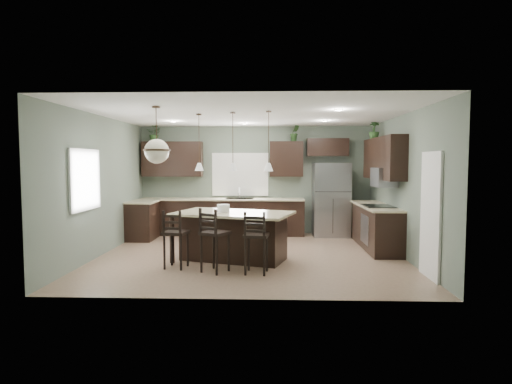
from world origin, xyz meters
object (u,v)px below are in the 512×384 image
object	(u,v)px
bar_stool_center	(215,240)
bar_stool_right	(256,242)
kitchen_island	(233,236)
plant_back_left	(155,134)
refrigerator	(331,200)
serving_dish	(223,208)
bar_stool_left	(176,239)

from	to	relation	value
bar_stool_center	bar_stool_right	xyz separation A→B (m)	(0.70, -0.07, -0.02)
kitchen_island	plant_back_left	xyz separation A→B (m)	(-2.30, 3.01, 2.14)
bar_stool_center	plant_back_left	bearing A→B (deg)	149.28
plant_back_left	bar_stool_right	bearing A→B (deg)	-54.95
bar_stool_center	refrigerator	bearing A→B (deg)	87.50
refrigerator	serving_dish	distance (m)	3.67
kitchen_island	bar_stool_right	size ratio (longest dim) A/B	2.02
kitchen_island	plant_back_left	size ratio (longest dim) A/B	5.19
refrigerator	bar_stool_left	bearing A→B (deg)	-132.84
refrigerator	bar_stool_left	world-z (taller)	refrigerator
refrigerator	plant_back_left	size ratio (longest dim) A/B	4.46
bar_stool_left	plant_back_left	bearing A→B (deg)	121.08
bar_stool_center	kitchen_island	bearing A→B (deg)	106.31
bar_stool_right	plant_back_left	xyz separation A→B (m)	(-2.77, 3.95, 2.07)
refrigerator	plant_back_left	xyz separation A→B (m)	(-4.52, 0.19, 1.68)
serving_dish	plant_back_left	distance (m)	3.96
kitchen_island	bar_stool_center	bearing A→B (deg)	-87.89
serving_dish	bar_stool_center	bearing A→B (deg)	-92.46
refrigerator	serving_dish	size ratio (longest dim) A/B	7.71
bar_stool_left	serving_dish	bearing A→B (deg)	52.20
refrigerator	bar_stool_center	distance (m)	4.45
bar_stool_left	refrigerator	bearing A→B (deg)	57.92
kitchen_island	plant_back_left	bearing A→B (deg)	144.39
serving_dish	bar_stool_center	distance (m)	1.03
kitchen_island	bar_stool_left	size ratio (longest dim) A/B	2.07
bar_stool_left	bar_stool_right	bearing A→B (deg)	-2.01
refrigerator	bar_stool_center	bearing A→B (deg)	-123.73
bar_stool_center	plant_back_left	size ratio (longest dim) A/B	2.66
refrigerator	bar_stool_right	world-z (taller)	refrigerator
refrigerator	kitchen_island	xyz separation A→B (m)	(-2.23, -2.82, -0.46)
kitchen_island	bar_stool_left	xyz separation A→B (m)	(-0.95, -0.62, 0.06)
refrigerator	kitchen_island	world-z (taller)	refrigerator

